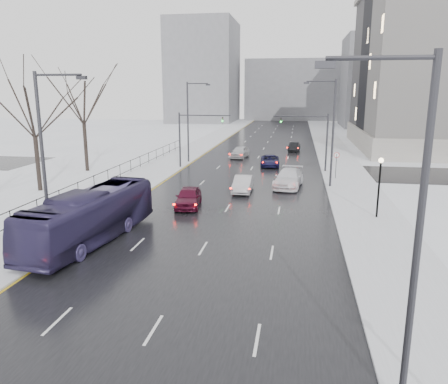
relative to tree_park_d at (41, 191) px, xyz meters
The scene contains 26 objects.
road 31.51m from the tree_park_d, 55.60° to the left, with size 16.00×150.00×0.04m, color black.
cross_road 22.65m from the tree_park_d, 38.19° to the left, with size 130.00×10.00×0.04m, color black.
sidewalk_left 27.01m from the tree_park_d, 74.32° to the left, with size 5.00×150.00×0.16m, color silver.
sidewalk_right 38.43m from the tree_park_d, 42.57° to the left, with size 5.00×150.00×0.16m, color silver.
park_strip 26.09m from the tree_park_d, 94.84° to the left, with size 14.00×150.00×0.12m, color white.
tree_park_d is the anchor object (origin of this frame).
tree_park_e 10.01m from the tree_park_d, 92.29° to the left, with size 9.45×9.45×13.50m, color black, non-canonical shape.
iron_fence 6.31m from the tree_park_d, 39.81° to the right, with size 0.06×70.00×1.30m.
streetlight_r_near 35.80m from the tree_park_d, 42.75° to the right, with size 2.95×0.25×10.00m.
streetlight_r_mid 27.24m from the tree_park_d, 13.01° to the left, with size 2.95×0.25×10.00m.
streetlight_l_near 17.90m from the tree_park_d, 55.47° to the right, with size 2.95×0.25×10.00m.
streetlight_l_far 21.17m from the tree_park_d, 61.85° to the left, with size 2.95×0.25×10.00m.
lamppost_r_mid 29.23m from the tree_park_d, ahead, with size 0.36×0.36×4.28m.
mast_signal_right 29.05m from the tree_park_d, 29.12° to the left, with size 6.10×0.33×6.50m.
mast_signal_left 17.96m from the tree_park_d, 53.20° to the left, with size 6.10×0.33×6.50m.
no_uturn_sign 28.88m from the tree_park_d, 20.32° to the left, with size 0.60×0.06×2.70m.
bldg_far_right 93.70m from the tree_park_d, 60.51° to the left, with size 24.00×20.00×22.00m, color slate.
bldg_far_left 92.17m from the tree_park_d, 92.64° to the left, with size 18.00×22.00×28.00m, color slate.
bldg_far_center 108.59m from the tree_park_d, 78.38° to the left, with size 30.00×18.00×18.00m, color slate.
bus 16.21m from the tree_park_d, 47.60° to the right, with size 2.66×11.39×3.17m, color #302950.
sedan_center_near 15.03m from the tree_park_d, 11.83° to the right, with size 1.85×4.60×1.57m, color #480C21.
sedan_right_near 18.52m from the tree_park_d, ahead, with size 1.55×4.46×1.47m, color #ABAAAE.
sedan_right_cross 26.04m from the tree_park_d, 40.50° to the left, with size 2.20×4.78×1.33m, color #15143D.
sedan_right_far 22.99m from the tree_park_d, 13.86° to the left, with size 2.37×5.83×1.69m, color silver.
sedan_center_far 27.63m from the tree_park_d, 56.23° to the left, with size 1.87×4.66×1.59m, color #BBBBC0.
sedan_right_distant 38.04m from the tree_park_d, 53.64° to the left, with size 1.40×4.01×1.32m, color black.
Camera 1 is at (5.20, -1.47, 9.04)m, focal length 35.00 mm.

